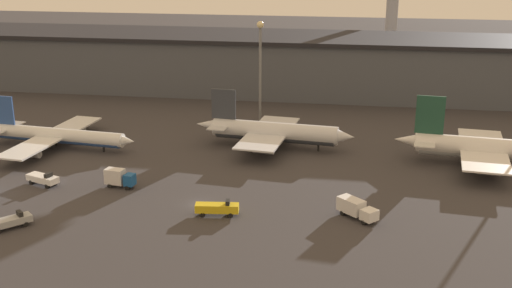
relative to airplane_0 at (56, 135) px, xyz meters
name	(u,v)px	position (x,y,z in m)	size (l,w,h in m)	color
ground	(199,204)	(40.97, -27.36, -2.91)	(600.00, 600.00, 0.00)	#383538
terminal_building	(270,63)	(40.97, 65.49, 6.10)	(253.30, 30.60, 17.93)	#4C515B
airplane_0	(56,135)	(0.00, 0.00, 0.00)	(39.23, 34.79, 11.51)	white
airplane_1	(273,132)	(49.79, 8.21, 0.83)	(38.05, 28.56, 13.17)	silver
airplane_2	(489,149)	(97.00, 2.82, 0.97)	(40.00, 30.84, 14.65)	white
service_vehicle_0	(43,179)	(8.06, -22.91, -1.61)	(7.27, 4.63, 2.74)	white
service_vehicle_1	(217,208)	(45.40, -31.78, -1.50)	(7.85, 2.99, 2.95)	gold
service_vehicle_3	(119,178)	(23.45, -21.71, -0.89)	(6.20, 2.98, 3.69)	#195199
service_vehicle_4	(356,208)	(69.50, -28.88, -1.08)	(7.52, 7.15, 3.23)	white
service_vehicle_5	(10,221)	(12.06, -42.48, -1.66)	(6.61, 6.90, 2.63)	#9EA3A8
lamp_post_1	(260,59)	(43.36, 30.06, 13.82)	(1.80, 1.80, 26.50)	slate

